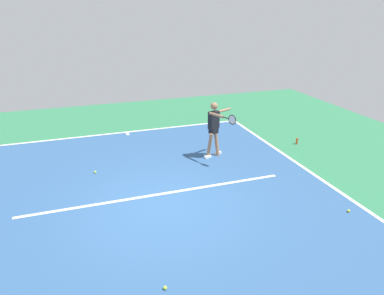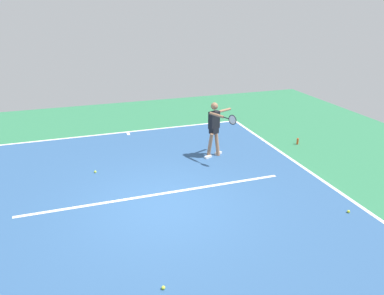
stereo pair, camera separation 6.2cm
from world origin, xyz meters
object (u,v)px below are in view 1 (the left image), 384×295
object	(u,v)px
water_bottle	(297,141)
tennis_player	(215,126)
tennis_ball_centre_court	(95,172)
tennis_ball_by_sideline	(165,288)
tennis_ball_far_corner	(349,211)

from	to	relation	value
water_bottle	tennis_player	bearing A→B (deg)	1.45
tennis_ball_centre_court	tennis_ball_by_sideline	size ratio (longest dim) A/B	1.00
tennis_ball_centre_court	tennis_ball_far_corner	bearing A→B (deg)	143.39
tennis_ball_by_sideline	tennis_ball_centre_court	bearing A→B (deg)	-81.39
tennis_player	tennis_ball_by_sideline	bearing A→B (deg)	36.38
tennis_player	tennis_ball_centre_court	world-z (taller)	tennis_player
tennis_player	tennis_ball_by_sideline	distance (m)	5.91
tennis_player	tennis_ball_by_sideline	world-z (taller)	tennis_player
tennis_ball_far_corner	water_bottle	xyz separation A→B (m)	(-1.38, -4.14, 0.08)
tennis_ball_by_sideline	tennis_player	bearing A→B (deg)	-120.10
tennis_ball_centre_court	water_bottle	world-z (taller)	water_bottle
tennis_ball_centre_court	water_bottle	size ratio (longest dim) A/B	0.30
tennis_player	water_bottle	distance (m)	3.24
tennis_ball_far_corner	water_bottle	distance (m)	4.36
water_bottle	tennis_ball_far_corner	bearing A→B (deg)	71.51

